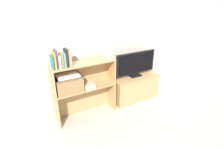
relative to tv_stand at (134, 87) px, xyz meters
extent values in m
plane|color=#BCB2A3|center=(-0.51, -0.19, -0.23)|extent=(16.00, 16.00, 0.00)
cube|color=beige|center=(-0.51, 0.22, 0.97)|extent=(10.00, 0.05, 2.40)
cube|color=tan|center=(0.00, 0.00, -0.01)|extent=(0.87, 0.38, 0.44)
cube|color=tan|center=(0.00, 0.00, 0.22)|extent=(0.89, 0.40, 0.02)
cube|color=black|center=(0.00, 0.00, 0.24)|extent=(0.22, 0.14, 0.02)
cylinder|color=black|center=(0.00, 0.00, 0.26)|extent=(0.04, 0.04, 0.04)
cube|color=black|center=(0.00, 0.00, 0.48)|extent=(0.79, 0.03, 0.39)
cube|color=black|center=(0.00, -0.02, 0.48)|extent=(0.73, 0.00, 0.34)
cube|color=tan|center=(-1.45, -0.05, 0.03)|extent=(0.02, 0.28, 0.51)
cube|color=tan|center=(-0.53, -0.05, 0.03)|extent=(0.02, 0.28, 0.51)
cube|color=tan|center=(-0.99, 0.08, 0.03)|extent=(0.90, 0.02, 0.51)
cube|color=tan|center=(-0.99, -0.05, 0.27)|extent=(0.90, 0.28, 0.02)
cube|color=tan|center=(-1.45, -0.05, 0.48)|extent=(0.02, 0.28, 0.40)
cube|color=tan|center=(-0.53, -0.05, 0.48)|extent=(0.02, 0.28, 0.40)
cube|color=tan|center=(-0.99, 0.08, 0.48)|extent=(0.90, 0.02, 0.40)
cube|color=tan|center=(-0.99, -0.05, 0.67)|extent=(0.90, 0.28, 0.02)
cube|color=#1E7075|center=(-1.42, -0.08, 0.77)|extent=(0.02, 0.13, 0.18)
cube|color=gold|center=(-1.39, -0.08, 0.79)|extent=(0.02, 0.16, 0.23)
cube|color=#6B2D66|center=(-1.37, -0.08, 0.80)|extent=(0.02, 0.13, 0.25)
cube|color=silver|center=(-1.34, -0.08, 0.76)|extent=(0.03, 0.13, 0.17)
cube|color=olive|center=(-1.30, -0.08, 0.77)|extent=(0.03, 0.14, 0.19)
cube|color=#709ECC|center=(-1.27, -0.08, 0.78)|extent=(0.02, 0.13, 0.20)
cube|color=#232328|center=(-1.23, -0.08, 0.80)|extent=(0.03, 0.12, 0.24)
cube|color=tan|center=(-1.19, -0.08, 0.80)|extent=(0.03, 0.13, 0.25)
cube|color=white|center=(-0.58, -0.05, 0.73)|extent=(0.05, 0.03, 0.11)
cylinder|color=silver|center=(-0.58, -0.05, 0.80)|extent=(0.01, 0.01, 0.03)
cube|color=#937047|center=(-1.23, -0.06, 0.40)|extent=(0.37, 0.24, 0.24)
cube|color=brown|center=(-1.23, -0.06, 0.51)|extent=(0.38, 0.24, 0.02)
cube|color=white|center=(-1.23, -0.06, 0.53)|extent=(0.31, 0.22, 0.02)
cylinder|color=#99999E|center=(-1.23, -0.06, 0.54)|extent=(0.02, 0.02, 0.00)
cube|color=beige|center=(-0.94, -0.06, 0.31)|extent=(0.17, 0.24, 0.06)
camera|label=1|loc=(-1.80, -2.31, 1.52)|focal=28.00mm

